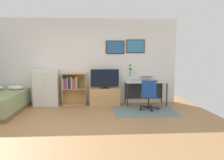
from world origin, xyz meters
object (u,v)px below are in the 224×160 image
laptop (148,79)px  computer_mouse (157,81)px  office_chair (149,94)px  bookshelf (73,86)px  bamboo_vase (130,74)px  desk (145,85)px  tv_stand (105,96)px  television (105,79)px  dresser (46,88)px  wine_glass (133,77)px

laptop → computer_mouse: size_ratio=4.12×
office_chair → computer_mouse: 0.79m
bookshelf → laptop: size_ratio=2.31×
computer_mouse → bamboo_vase: 0.86m
desk → bamboo_vase: bamboo_vase is taller
tv_stand → television: bearing=-90.0°
laptop → dresser: bearing=177.5°
desk → computer_mouse: (0.34, -0.15, 0.15)m
desk → laptop: (0.09, -0.00, 0.20)m
tv_stand → television: television is taller
dresser → tv_stand: 1.82m
desk → office_chair: size_ratio=1.47×
bookshelf → computer_mouse: bearing=-4.4°
office_chair → laptop: size_ratio=2.01×
desk → bookshelf: bearing=178.7°
office_chair → laptop: bearing=91.1°
office_chair → bamboo_vase: size_ratio=1.62×
computer_mouse → bamboo_vase: size_ratio=0.20×
television → computer_mouse: bearing=-4.6°
tv_stand → wine_glass: size_ratio=5.23×
computer_mouse → office_chair: bearing=-123.0°
desk → laptop: size_ratio=2.95×
dresser → tv_stand: size_ratio=1.19×
bookshelf → desk: size_ratio=0.78×
bookshelf → laptop: 2.37m
office_chair → laptop: laptop is taller
television → computer_mouse: television is taller
bookshelf → bamboo_vase: (1.81, 0.04, 0.38)m
bookshelf → bamboo_vase: bamboo_vase is taller
tv_stand → computer_mouse: 1.69m
bamboo_vase → wine_glass: bamboo_vase is taller
bookshelf → office_chair: (2.21, -0.81, -0.13)m
dresser → wine_glass: 2.66m
bookshelf → tv_stand: 1.05m
desk → bamboo_vase: 0.60m
dresser → computer_mouse: (3.40, -0.14, 0.20)m
wine_glass → office_chair: bearing=-61.2°
bamboo_vase → bookshelf: bearing=-178.7°
bookshelf → television: television is taller
bookshelf → office_chair: bookshelf is taller
television → wine_glass: (0.85, -0.09, 0.05)m
tv_stand → wine_glass: wine_glass is taller
laptop → wine_glass: wine_glass is taller
tv_stand → television: (0.00, -0.02, 0.56)m
dresser → laptop: (3.15, 0.01, 0.25)m
bamboo_vase → television: bearing=-172.3°
tv_stand → wine_glass: 1.06m
laptop → bamboo_vase: bearing=167.9°
office_chair → wine_glass: size_ratio=4.78×
dresser → bamboo_vase: 2.63m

